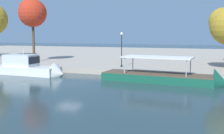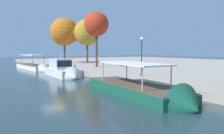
{
  "view_description": "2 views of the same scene",
  "coord_description": "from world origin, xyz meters",
  "px_view_note": "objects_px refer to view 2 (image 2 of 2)",
  "views": [
    {
      "loc": [
        13.34,
        -25.12,
        5.2
      ],
      "look_at": [
        2.72,
        6.14,
        1.16
      ],
      "focal_mm": 43.45,
      "sensor_mm": 36.0,
      "label": 1
    },
    {
      "loc": [
        24.37,
        -8.13,
        3.86
      ],
      "look_at": [
        0.28,
        7.43,
        1.74
      ],
      "focal_mm": 37.15,
      "sensor_mm": 36.0,
      "label": 2
    }
  ],
  "objects_px": {
    "motor_yacht_1": "(63,72)",
    "tree_3": "(65,32)",
    "tree_2": "(87,31)",
    "mooring_bollard_1": "(75,67)",
    "lamp_post": "(142,53)",
    "tree_0": "(96,24)",
    "tour_boat_2": "(141,92)",
    "tour_boat_0": "(34,68)"
  },
  "relations": [
    {
      "from": "motor_yacht_1",
      "to": "tree_3",
      "type": "height_order",
      "value": "tree_3"
    },
    {
      "from": "tree_0",
      "to": "tree_2",
      "type": "bearing_deg",
      "value": 160.92
    },
    {
      "from": "tour_boat_2",
      "to": "tree_3",
      "type": "xyz_separation_m",
      "value": [
        -39.14,
        8.93,
        7.77
      ]
    },
    {
      "from": "motor_yacht_1",
      "to": "mooring_bollard_1",
      "type": "relative_size",
      "value": 14.95
    },
    {
      "from": "lamp_post",
      "to": "tour_boat_2",
      "type": "bearing_deg",
      "value": -40.28
    },
    {
      "from": "motor_yacht_1",
      "to": "tree_0",
      "type": "bearing_deg",
      "value": 123.82
    },
    {
      "from": "tree_2",
      "to": "tree_3",
      "type": "height_order",
      "value": "tree_3"
    },
    {
      "from": "tree_0",
      "to": "motor_yacht_1",
      "type": "bearing_deg",
      "value": -59.0
    },
    {
      "from": "tour_boat_2",
      "to": "tree_2",
      "type": "distance_m",
      "value": 38.01
    },
    {
      "from": "tour_boat_0",
      "to": "mooring_bollard_1",
      "type": "relative_size",
      "value": 20.61
    },
    {
      "from": "tree_0",
      "to": "mooring_bollard_1",
      "type": "bearing_deg",
      "value": -71.01
    },
    {
      "from": "motor_yacht_1",
      "to": "tree_0",
      "type": "height_order",
      "value": "tree_0"
    },
    {
      "from": "motor_yacht_1",
      "to": "tree_2",
      "type": "xyz_separation_m",
      "value": [
        -17.31,
        12.67,
        7.53
      ]
    },
    {
      "from": "lamp_post",
      "to": "tree_2",
      "type": "xyz_separation_m",
      "value": [
        -27.91,
        6.67,
        4.75
      ]
    },
    {
      "from": "tree_0",
      "to": "tree_2",
      "type": "distance_m",
      "value": 12.95
    },
    {
      "from": "tour_boat_2",
      "to": "tree_0",
      "type": "bearing_deg",
      "value": 165.38
    },
    {
      "from": "motor_yacht_1",
      "to": "tree_3",
      "type": "relative_size",
      "value": 0.95
    },
    {
      "from": "motor_yacht_1",
      "to": "tree_2",
      "type": "relative_size",
      "value": 1.0
    },
    {
      "from": "tour_boat_2",
      "to": "tree_0",
      "type": "distance_m",
      "value": 25.59
    },
    {
      "from": "tree_2",
      "to": "mooring_bollard_1",
      "type": "bearing_deg",
      "value": -33.65
    },
    {
      "from": "tour_boat_0",
      "to": "motor_yacht_1",
      "type": "bearing_deg",
      "value": -1.73
    },
    {
      "from": "mooring_bollard_1",
      "to": "tree_2",
      "type": "relative_size",
      "value": 0.07
    },
    {
      "from": "mooring_bollard_1",
      "to": "lamp_post",
      "type": "height_order",
      "value": "lamp_post"
    },
    {
      "from": "mooring_bollard_1",
      "to": "motor_yacht_1",
      "type": "bearing_deg",
      "value": -45.33
    },
    {
      "from": "tour_boat_0",
      "to": "tree_2",
      "type": "height_order",
      "value": "tree_2"
    },
    {
      "from": "motor_yacht_1",
      "to": "lamp_post",
      "type": "bearing_deg",
      "value": 32.33
    },
    {
      "from": "tour_boat_2",
      "to": "tree_0",
      "type": "relative_size",
      "value": 1.34
    },
    {
      "from": "motor_yacht_1",
      "to": "tour_boat_0",
      "type": "bearing_deg",
      "value": -175.36
    },
    {
      "from": "mooring_bollard_1",
      "to": "tree_2",
      "type": "bearing_deg",
      "value": 146.35
    },
    {
      "from": "tour_boat_2",
      "to": "tree_2",
      "type": "bearing_deg",
      "value": 165.81
    },
    {
      "from": "motor_yacht_1",
      "to": "tree_2",
      "type": "distance_m",
      "value": 22.73
    },
    {
      "from": "motor_yacht_1",
      "to": "tour_boat_2",
      "type": "relative_size",
      "value": 0.77
    },
    {
      "from": "tour_boat_2",
      "to": "tree_3",
      "type": "relative_size",
      "value": 1.23
    },
    {
      "from": "mooring_bollard_1",
      "to": "tree_0",
      "type": "xyz_separation_m",
      "value": [
        -1.75,
        5.08,
        7.48
      ]
    },
    {
      "from": "lamp_post",
      "to": "tree_3",
      "type": "distance_m",
      "value": 32.55
    },
    {
      "from": "mooring_bollard_1",
      "to": "tree_0",
      "type": "height_order",
      "value": "tree_0"
    },
    {
      "from": "tour_boat_2",
      "to": "mooring_bollard_1",
      "type": "bearing_deg",
      "value": 176.65
    },
    {
      "from": "motor_yacht_1",
      "to": "lamp_post",
      "type": "distance_m",
      "value": 12.5
    },
    {
      "from": "tree_0",
      "to": "tree_3",
      "type": "xyz_separation_m",
      "value": [
        -16.41,
        0.51,
        -0.43
      ]
    },
    {
      "from": "tour_boat_0",
      "to": "tree_2",
      "type": "relative_size",
      "value": 1.38
    },
    {
      "from": "lamp_post",
      "to": "tree_0",
      "type": "bearing_deg",
      "value": 171.17
    },
    {
      "from": "tree_0",
      "to": "tree_2",
      "type": "relative_size",
      "value": 0.97
    }
  ]
}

